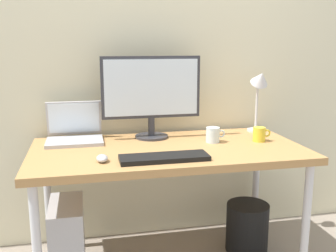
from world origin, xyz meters
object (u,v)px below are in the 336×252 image
at_px(monitor, 151,92).
at_px(computer_tower, 68,239).
at_px(desk_lamp, 260,87).
at_px(mouse, 102,158).
at_px(coffee_mug, 260,134).
at_px(keyboard, 164,158).
at_px(wastebasket, 247,227).
at_px(laptop, 74,131).
at_px(glass_cup, 213,135).
at_px(desk, 168,157).

distance_m(monitor, computer_tower, 0.96).
bearing_deg(desk_lamp, mouse, -156.85).
height_order(desk_lamp, computer_tower, desk_lamp).
relative_size(desk_lamp, coffee_mug, 3.82).
bearing_deg(keyboard, wastebasket, 25.56).
xyz_separation_m(laptop, computer_tower, (-0.06, -0.25, -0.55)).
bearing_deg(glass_cup, mouse, -159.13).
bearing_deg(monitor, laptop, 177.83).
bearing_deg(coffee_mug, glass_cup, 172.40).
height_order(monitor, computer_tower, monitor).
xyz_separation_m(monitor, coffee_mug, (0.60, -0.22, -0.24)).
height_order(glass_cup, computer_tower, glass_cup).
relative_size(laptop, coffee_mug, 2.96).
distance_m(desk_lamp, computer_tower, 1.46).
xyz_separation_m(mouse, coffee_mug, (0.92, 0.21, 0.03)).
bearing_deg(desk, monitor, 101.72).
distance_m(laptop, coffee_mug, 1.08).
bearing_deg(mouse, keyboard, -7.22).
xyz_separation_m(desk, computer_tower, (-0.56, 0.01, -0.44)).
bearing_deg(keyboard, laptop, 131.71).
relative_size(desk_lamp, keyboard, 0.94).
xyz_separation_m(desk, coffee_mug, (0.55, 0.02, 0.10)).
distance_m(monitor, mouse, 0.60).
relative_size(monitor, mouse, 6.58).
distance_m(desk_lamp, keyboard, 0.90).
distance_m(glass_cup, computer_tower, 1.00).
relative_size(desk, keyboard, 3.39).
height_order(laptop, keyboard, laptop).
bearing_deg(computer_tower, monitor, 24.12).
xyz_separation_m(monitor, glass_cup, (0.33, -0.19, -0.24)).
height_order(monitor, glass_cup, monitor).
bearing_deg(wastebasket, laptop, 168.41).
bearing_deg(glass_cup, coffee_mug, -7.60).
bearing_deg(monitor, computer_tower, -155.88).
relative_size(coffee_mug, wastebasket, 0.36).
distance_m(desk_lamp, mouse, 1.14).
bearing_deg(wastebasket, keyboard, -154.44).
distance_m(glass_cup, wastebasket, 0.64).
xyz_separation_m(glass_cup, computer_tower, (-0.84, -0.04, -0.54)).
distance_m(desk, coffee_mug, 0.56).
distance_m(desk_lamp, coffee_mug, 0.35).
bearing_deg(coffee_mug, keyboard, -158.16).
bearing_deg(computer_tower, desk, -0.88).
bearing_deg(glass_cup, computer_tower, -176.96).
xyz_separation_m(desk, keyboard, (-0.07, -0.23, 0.07)).
height_order(desk, coffee_mug, coffee_mug).
bearing_deg(desk, glass_cup, 10.85).
bearing_deg(monitor, keyboard, -92.42).
bearing_deg(glass_cup, desk, -169.15).
height_order(desk, mouse, mouse).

